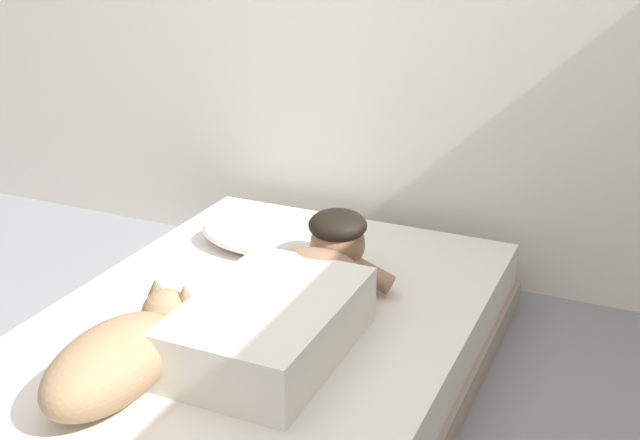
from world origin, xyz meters
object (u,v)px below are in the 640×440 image
Objects in this scene: pillow at (265,235)px; coffee_cup at (323,271)px; dog at (120,357)px; cell_phone at (285,326)px; person_lying at (291,301)px; bed at (255,355)px.

coffee_cup is (0.31, -0.16, -0.02)m from pillow.
dog is 4.11× the size of cell_phone.
person_lying is 0.37m from coffee_cup.
dog is at bearing -84.86° from pillow.
bed is 0.58m from pillow.
person_lying is 7.36× the size of coffee_cup.
person_lying reaches higher than pillow.
coffee_cup is at bearing 98.47° from person_lying.
cell_phone is (0.34, -0.51, -0.05)m from pillow.
dog is 0.56m from cell_phone.
pillow reaches higher than coffee_cup.
bed is 2.10× the size of person_lying.
person_lying is (0.37, -0.52, 0.05)m from pillow.
coffee_cup is at bearing 94.23° from cell_phone.
cell_phone is (0.11, -0.01, 0.14)m from bed.
bed is 3.72× the size of pillow.
pillow reaches higher than cell_phone.
dog is 0.87m from coffee_cup.
bed is 3.36× the size of dog.
dog reaches higher than pillow.
person_lying reaches higher than coffee_cup.
pillow is 0.90× the size of dog.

